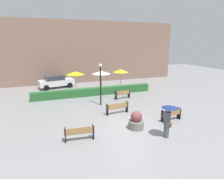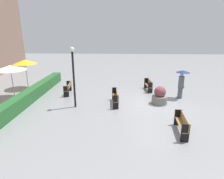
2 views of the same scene
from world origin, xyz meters
The scene contains 11 objects.
ground_plane centered at (0.00, 0.00, 0.00)m, with size 60.00×60.00×0.00m, color gray.
bench_mid_center centered at (0.02, 2.52, 0.53)m, with size 1.87×0.48×0.88m.
bench_near_right centered at (3.21, -0.07, 0.50)m, with size 1.61×0.48×0.85m.
bench_back_row centered at (2.03, 6.23, 0.49)m, with size 1.67×0.57×0.82m.
bench_near_left centered at (-3.56, -0.68, 0.50)m, with size 1.73×0.50×0.83m.
pedestrian_with_umbrella centered at (1.40, -2.07, 1.30)m, with size 0.95×0.95×2.02m.
planter_pot centered at (0.22, -0.37, 0.51)m, with size 1.01×1.01×1.19m.
lamp_post centered at (-0.60, 5.07, 2.31)m, with size 0.28×0.28×3.74m.
patio_umbrella_white centered at (0.86, 9.83, 2.21)m, with size 2.12×2.12×2.39m.
patio_umbrella_yellow_far centered at (3.35, 10.03, 2.24)m, with size 1.89×1.89×2.42m.
hedge_strip centered at (-0.35, 8.40, 0.41)m, with size 12.80×0.70×0.81m, color #28602D.
Camera 2 is at (-11.66, 2.22, 4.56)m, focal length 30.29 mm.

